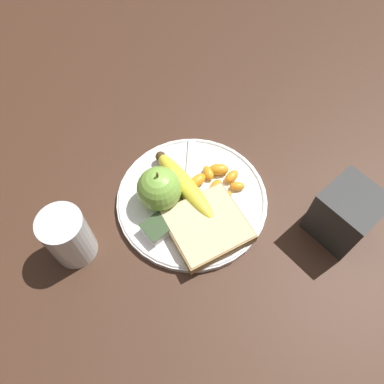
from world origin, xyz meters
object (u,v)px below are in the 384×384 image
juice_glass (69,238)px  jam_packet (158,228)px  condiment_caddy (345,214)px  bread_slice (207,226)px  plate (192,199)px  fork (188,194)px  apple (159,189)px  banana (184,185)px

juice_glass → jam_packet: juice_glass is taller
condiment_caddy → juice_glass: bearing=-36.2°
bread_slice → jam_packet: (0.06, -0.05, -0.00)m
plate → fork: size_ratio=1.66×
apple → banana: size_ratio=0.50×
banana → jam_packet: bearing=20.9°
plate → banana: (0.00, -0.02, 0.02)m
plate → jam_packet: (0.08, 0.01, 0.01)m
apple → condiment_caddy: condiment_caddy is taller
juice_glass → banana: juice_glass is taller
juice_glass → condiment_caddy: 0.42m
juice_glass → jam_packet: bearing=150.2°
condiment_caddy → fork: bearing=-54.2°
juice_glass → condiment_caddy: bearing=143.8°
plate → apple: size_ratio=3.10×
banana → bread_slice: 0.08m
banana → bread_slice: bearing=75.6°
fork → jam_packet: bearing=-31.8°
juice_glass → banana: (-0.19, 0.04, -0.02)m
banana → bread_slice: (0.02, 0.08, -0.01)m
plate → condiment_caddy: (-0.14, 0.19, 0.04)m
juice_glass → plate: bearing=163.8°
banana → fork: bearing=86.0°
juice_glass → bread_slice: size_ratio=0.71×
bread_slice → banana: bearing=-104.4°
juice_glass → banana: bearing=169.5°
banana → jam_packet: banana is taller
plate → banana: size_ratio=1.54×
apple → condiment_caddy: bearing=129.7°
jam_packet → apple: bearing=-132.2°
fork → condiment_caddy: bearing=80.3°
jam_packet → banana: bearing=-159.1°
apple → bread_slice: bearing=103.2°
plate → condiment_caddy: bearing=126.9°
apple → banana: 0.05m
bread_slice → fork: bearing=-106.0°
bread_slice → fork: bread_slice is taller
apple → bread_slice: apple is taller
plate → bread_slice: 0.06m
juice_glass → bread_slice: (-0.17, 0.11, -0.02)m
jam_packet → condiment_caddy: (-0.22, 0.18, 0.03)m
plate → juice_glass: 0.20m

